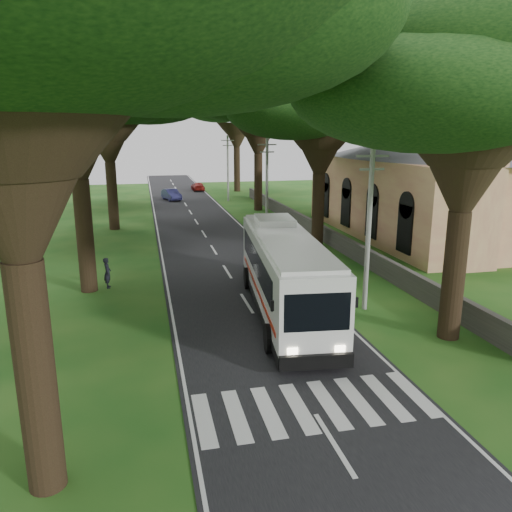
{
  "coord_description": "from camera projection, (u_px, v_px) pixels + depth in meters",
  "views": [
    {
      "loc": [
        -4.82,
        -15.46,
        8.51
      ],
      "look_at": [
        0.72,
        9.06,
        2.2
      ],
      "focal_mm": 35.0,
      "sensor_mm": 36.0,
      "label": 1
    }
  ],
  "objects": [
    {
      "name": "tree_r_near",
      "position": [
        475.0,
        68.0,
        18.59
      ],
      "size": [
        13.67,
        13.67,
        13.83
      ],
      "color": "black",
      "rests_on": "ground"
    },
    {
      "name": "pole_far",
      "position": [
        228.0,
        167.0,
        61.41
      ],
      "size": [
        1.6,
        0.24,
        8.0
      ],
      "color": "gray",
      "rests_on": "ground"
    },
    {
      "name": "tree_r_far",
      "position": [
        236.0,
        100.0,
        69.44
      ],
      "size": [
        13.99,
        13.99,
        15.8
      ],
      "color": "black",
      "rests_on": "ground"
    },
    {
      "name": "distant_car_b",
      "position": [
        171.0,
        195.0,
        62.92
      ],
      "size": [
        2.52,
        4.42,
        1.38
      ],
      "primitive_type": "imported",
      "rotation": [
        0.0,
        0.0,
        0.27
      ],
      "color": "navy",
      "rests_on": "road"
    },
    {
      "name": "property_wall",
      "position": [
        312.0,
        227.0,
        42.21
      ],
      "size": [
        0.35,
        50.0,
        1.2
      ],
      "primitive_type": "cube",
      "color": "#383533",
      "rests_on": "ground"
    },
    {
      "name": "pedestrian",
      "position": [
        107.0,
        273.0,
        27.7
      ],
      "size": [
        0.45,
        0.65,
        1.72
      ],
      "primitive_type": "imported",
      "rotation": [
        0.0,
        0.0,
        1.63
      ],
      "color": "black",
      "rests_on": "ground"
    },
    {
      "name": "tree_r_mida",
      "position": [
        321.0,
        98.0,
        35.72
      ],
      "size": [
        13.07,
        13.07,
        13.75
      ],
      "color": "black",
      "rests_on": "ground"
    },
    {
      "name": "road",
      "position": [
        205.0,
        236.0,
        41.38
      ],
      "size": [
        8.0,
        120.0,
        0.04
      ],
      "primitive_type": "cube",
      "color": "black",
      "rests_on": "ground"
    },
    {
      "name": "distant_car_c",
      "position": [
        198.0,
        186.0,
        72.94
      ],
      "size": [
        1.75,
        4.13,
        1.19
      ],
      "primitive_type": "imported",
      "rotation": [
        0.0,
        0.0,
        3.16
      ],
      "color": "maroon",
      "rests_on": "road"
    },
    {
      "name": "ground",
      "position": [
        292.0,
        377.0,
        17.73
      ],
      "size": [
        140.0,
        140.0,
        0.0
      ],
      "primitive_type": "plane",
      "color": "#184D16",
      "rests_on": "ground"
    },
    {
      "name": "church",
      "position": [
        427.0,
        176.0,
        40.73
      ],
      "size": [
        14.0,
        24.0,
        11.6
      ],
      "color": "tan",
      "rests_on": "ground"
    },
    {
      "name": "crosswalk",
      "position": [
        311.0,
        407.0,
        15.84
      ],
      "size": [
        8.0,
        3.0,
        0.01
      ],
      "primitive_type": "cube",
      "color": "silver",
      "rests_on": "ground"
    },
    {
      "name": "tree_r_midb",
      "position": [
        258.0,
        94.0,
        52.28
      ],
      "size": [
        13.12,
        13.12,
        15.29
      ],
      "color": "black",
      "rests_on": "ground"
    },
    {
      "name": "tree_l_midb",
      "position": [
        105.0,
        89.0,
        41.61
      ],
      "size": [
        15.32,
        15.32,
        15.27
      ],
      "color": "black",
      "rests_on": "ground"
    },
    {
      "name": "pole_near",
      "position": [
        369.0,
        225.0,
        23.56
      ],
      "size": [
        1.6,
        0.24,
        8.0
      ],
      "color": "gray",
      "rests_on": "ground"
    },
    {
      "name": "coach_bus",
      "position": [
        285.0,
        272.0,
        23.59
      ],
      "size": [
        4.03,
        13.11,
        3.8
      ],
      "rotation": [
        0.0,
        0.0,
        -0.1
      ],
      "color": "white",
      "rests_on": "ground"
    },
    {
      "name": "tree_l_far",
      "position": [
        106.0,
        97.0,
        58.32
      ],
      "size": [
        12.54,
        12.54,
        15.22
      ],
      "color": "black",
      "rests_on": "ground"
    },
    {
      "name": "pole_mid",
      "position": [
        267.0,
        183.0,
        42.48
      ],
      "size": [
        1.6,
        0.24,
        8.0
      ],
      "color": "gray",
      "rests_on": "ground"
    },
    {
      "name": "tree_l_mida",
      "position": [
        69.0,
        49.0,
        24.35
      ],
      "size": [
        16.18,
        16.18,
        15.92
      ],
      "color": "black",
      "rests_on": "ground"
    }
  ]
}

